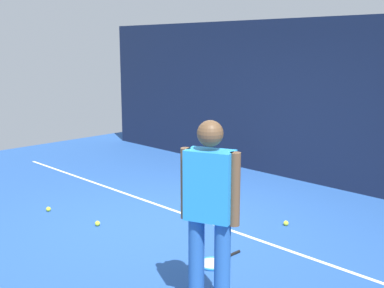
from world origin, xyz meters
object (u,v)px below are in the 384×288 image
Objects in this scene: tennis_player at (210,206)px; backpack at (209,166)px; tennis_ball_near_player at (48,209)px; tennis_racket at (214,263)px; tennis_ball_by_fence at (98,223)px; tennis_ball_far_left at (286,223)px.

tennis_player reaches higher than backpack.
backpack is 2.95m from tennis_ball_near_player.
tennis_ball_near_player is at bearing -80.78° from tennis_racket.
tennis_racket is 1.39× the size of backpack.
tennis_player is at bearing -5.03° from tennis_ball_near_player.
tennis_ball_by_fence is (-2.42, 0.47, -0.93)m from tennis_player.
backpack is at bearing 82.98° from tennis_ball_near_player.
tennis_ball_far_left is at bearing 35.49° from tennis_ball_near_player.
tennis_ball_near_player is 3.30m from tennis_ball_far_left.
backpack reaches higher than tennis_ball_far_left.
tennis_racket is at bearing 108.19° from tennis_player.
backpack is at bearing 102.41° from tennis_ball_by_fence.
tennis_racket is 1.84m from tennis_ball_by_fence.
tennis_player is 1.34m from tennis_racket.
backpack reaches higher than tennis_ball_near_player.
tennis_player reaches higher than tennis_ball_far_left.
tennis_player is 2.77× the size of tennis_racket.
tennis_ball_far_left is (2.68, 1.91, 0.00)m from tennis_ball_near_player.
tennis_racket is at bearing 79.00° from backpack.
tennis_ball_by_fence is at bearing -134.62° from tennis_ball_far_left.
tennis_player is 4.48m from backpack.
tennis_player is 2.64m from tennis_ball_by_fence.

